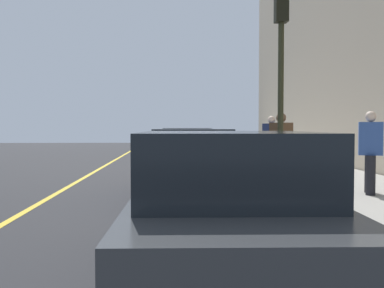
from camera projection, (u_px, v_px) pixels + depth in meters
ground_plane at (187, 170)px, 16.12m from camera, size 56.00×56.00×0.00m
sidewalk at (278, 168)px, 16.26m from camera, size 28.00×4.60×0.15m
lane_stripe_centre at (97, 171)px, 15.99m from camera, size 28.00×0.14×0.01m
snow_bank_curb at (203, 164)px, 17.55m from camera, size 6.38×0.56×0.22m
parked_car_charcoal at (226, 207)px, 4.48m from camera, size 4.28×1.96×1.51m
parked_car_navy at (189, 163)px, 9.87m from camera, size 4.47×2.03×1.51m
parked_car_maroon at (185, 149)px, 15.90m from camera, size 4.39×1.97×1.51m
pedestrian_brown_coat at (281, 149)px, 10.12m from camera, size 0.55×0.52×1.73m
pedestrian_navy_coat at (271, 143)px, 13.55m from camera, size 0.52×0.55×1.73m
pedestrian_blue_coat at (370, 150)px, 9.44m from camera, size 0.55×0.54×1.74m
traffic_light_pole at (281, 55)px, 9.24m from camera, size 0.35×0.26×4.24m
rolling_suitcase at (263, 163)px, 13.95m from camera, size 0.34×0.22×0.91m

